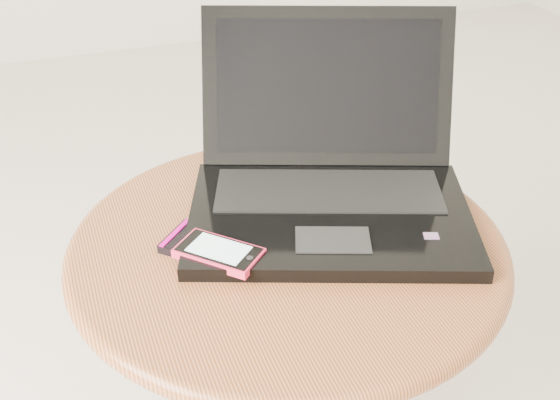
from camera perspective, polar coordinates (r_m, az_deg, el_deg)
name	(u,v)px	position (r m, az deg, el deg)	size (l,w,h in m)	color
table	(287,297)	(0.99, 0.57, -7.64)	(0.57, 0.57, 0.45)	#5B2B0F
laptop	(329,177)	(0.99, 3.89, 1.81)	(0.46, 0.45, 0.23)	black
phone_black	(215,247)	(0.91, -5.14, -3.74)	(0.14, 0.14, 0.01)	black
phone_pink	(219,253)	(0.88, -4.83, -4.16)	(0.11, 0.11, 0.01)	#E6274B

